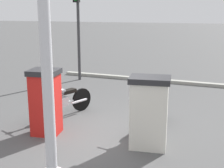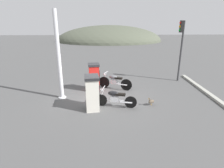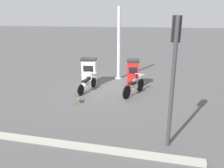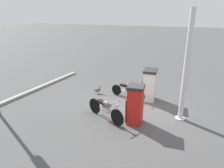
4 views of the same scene
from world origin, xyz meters
TOP-DOWN VIEW (x-y plane):
  - ground_plane at (0.00, 0.00)m, footprint 120.00×120.00m
  - fuel_pump_near at (-0.40, -1.24)m, footprint 0.70×0.91m
  - fuel_pump_far at (-0.40, 1.25)m, footprint 0.68×0.73m
  - motorcycle_near_pump at (0.63, -1.05)m, footprint 1.92×0.74m
  - motorcycle_far_pump at (0.79, 1.43)m, footprint 1.92×0.98m
  - wandering_duck at (2.36, -1.01)m, footprint 0.39×0.32m
  - roadside_traffic_light at (5.18, 2.83)m, footprint 0.38×0.24m
  - canopy_support_pole at (-2.07, 0.22)m, footprint 0.40×0.40m
  - road_edge_kerb at (5.87, 0.00)m, footprint 0.71×7.63m

SIDE VIEW (x-z plane):
  - ground_plane at x=0.00m, z-range 0.00..0.00m
  - road_edge_kerb at x=5.87m, z-range 0.00..0.12m
  - wandering_duck at x=2.36m, z-range -0.01..0.41m
  - motorcycle_near_pump at x=0.63m, z-range -0.01..0.91m
  - motorcycle_far_pump at x=0.79m, z-range -0.01..0.97m
  - fuel_pump_near at x=-0.40m, z-range 0.01..1.59m
  - fuel_pump_far at x=-0.40m, z-range 0.01..1.60m
  - canopy_support_pole at x=-2.07m, z-range -0.08..4.30m
  - roadside_traffic_light at x=5.18m, z-range 0.71..4.62m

